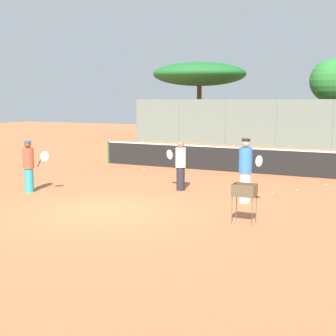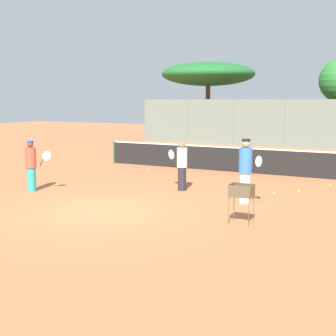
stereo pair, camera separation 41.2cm
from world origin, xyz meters
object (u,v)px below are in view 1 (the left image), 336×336
Objects in this scene: tennis_net at (214,158)px; player_white_outfit at (245,170)px; ball_cart at (244,193)px; player_red_cap at (180,165)px; player_yellow_shirt at (29,166)px; parked_car at (220,130)px.

tennis_net is 6.36m from player_white_outfit.
player_red_cap is at bearing 135.26° from ball_cart.
player_white_outfit is (3.08, -5.54, 0.43)m from tennis_net.
player_red_cap is at bearing -167.27° from player_white_outfit.
player_yellow_shirt is (-4.36, -2.49, 0.03)m from player_red_cap.
player_white_outfit is 1.92× the size of ball_cart.
player_red_cap is 5.02m from player_yellow_shirt.
tennis_net is 11.00× the size of ball_cart.
ball_cart is (0.68, -2.31, -0.23)m from player_white_outfit.
parked_car is at bearing 108.98° from tennis_net.
player_red_cap is at bearing -73.69° from parked_car.
tennis_net is 8.71m from ball_cart.
player_white_outfit is 0.45× the size of parked_car.
player_red_cap is (-2.52, 0.85, -0.13)m from player_white_outfit.
player_yellow_shirt reaches higher than tennis_net.
ball_cart is 0.24× the size of parked_car.
ball_cart is (7.56, -0.67, -0.13)m from player_yellow_shirt.
ball_cart is at bearing -68.75° from parked_car.
player_yellow_shirt is (-3.79, -7.18, 0.33)m from tennis_net.
ball_cart is (3.76, -7.86, 0.20)m from tennis_net.
player_white_outfit is at bearing 106.35° from ball_cart.
ball_cart is at bearing -42.21° from player_white_outfit.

